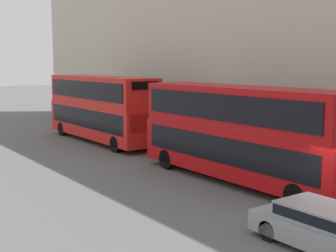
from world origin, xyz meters
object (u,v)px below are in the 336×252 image
Objects in this scene: pedestrian at (180,139)px; car_dark_sedan at (323,226)px; bus_second_in_queue at (101,106)px; bus_leading at (241,130)px.

car_dark_sedan is at bearing -111.17° from pedestrian.
bus_second_in_queue is 6.59× the size of pedestrian.
car_dark_sedan is at bearing -99.46° from bus_second_in_queue.
bus_second_in_queue reaches higher than pedestrian.
bus_leading is at bearing -106.25° from pedestrian.
bus_second_in_queue is at bearing 109.62° from pedestrian.
bus_leading is at bearing -90.00° from bus_second_in_queue.
car_dark_sedan is (-3.40, -6.94, -1.69)m from bus_leading.
pedestrian is (2.16, -6.06, -1.65)m from bus_second_in_queue.
car_dark_sedan is (-3.40, -20.41, -1.76)m from bus_second_in_queue.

